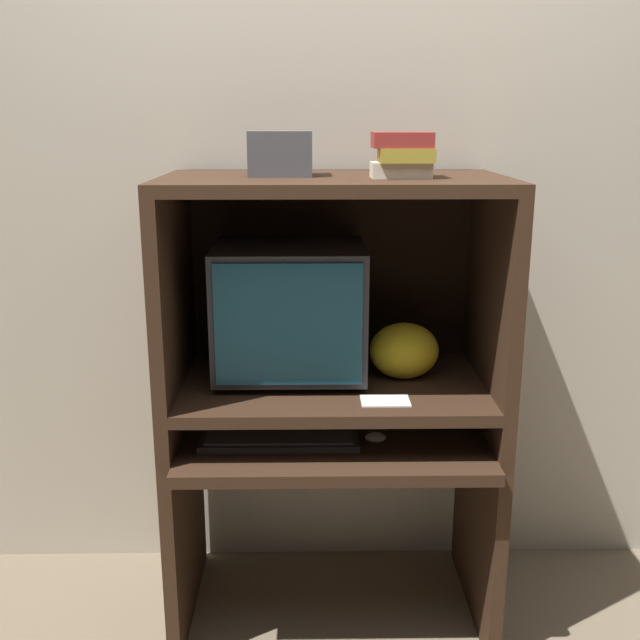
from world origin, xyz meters
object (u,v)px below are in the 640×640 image
at_px(mouse, 375,437).
at_px(storage_box, 281,153).
at_px(crt_monitor, 290,310).
at_px(snack_bag, 404,351).
at_px(book_stack, 403,154).
at_px(keyboard, 279,440).

height_order(mouse, storage_box, storage_box).
xyz_separation_m(crt_monitor, storage_box, (-0.02, -0.03, 0.47)).
distance_m(snack_bag, storage_box, 0.70).
xyz_separation_m(crt_monitor, book_stack, (0.32, -0.12, 0.47)).
xyz_separation_m(keyboard, book_stack, (0.35, 0.07, 0.82)).
height_order(crt_monitor, mouse, crt_monitor).
relative_size(crt_monitor, keyboard, 0.97).
relative_size(mouse, snack_bag, 0.29).
distance_m(keyboard, mouse, 0.29).
bearing_deg(storage_box, snack_bag, 1.24).
relative_size(book_stack, storage_box, 0.94).
bearing_deg(crt_monitor, mouse, -34.30).
height_order(crt_monitor, storage_box, storage_box).
bearing_deg(mouse, storage_box, 152.99).
relative_size(crt_monitor, snack_bag, 2.13).
relative_size(keyboard, book_stack, 2.78).
relative_size(mouse, storage_box, 0.35).
height_order(snack_bag, storage_box, storage_box).
xyz_separation_m(mouse, storage_box, (-0.28, 0.14, 0.82)).
bearing_deg(snack_bag, storage_box, -178.76).
height_order(book_stack, storage_box, storage_box).
height_order(snack_bag, book_stack, book_stack).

